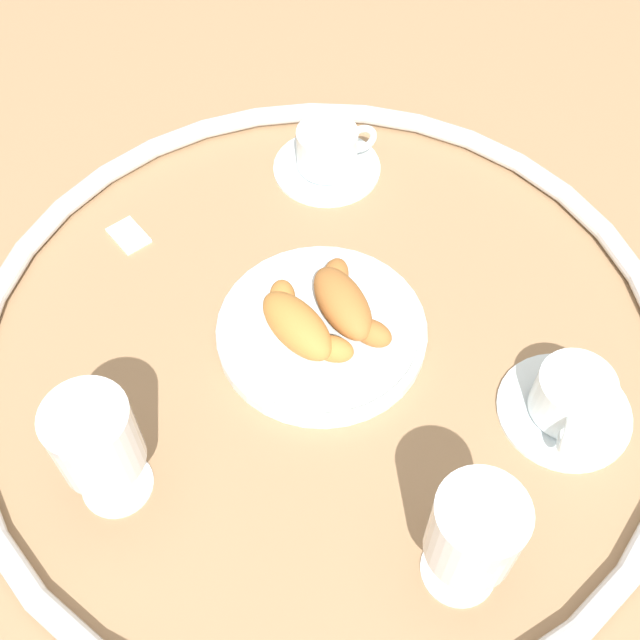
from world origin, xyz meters
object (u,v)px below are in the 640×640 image
(croissant_small, at_px, (345,303))
(juice_glass_left, at_px, (474,533))
(sugar_packet, at_px, (128,234))
(pastry_plate, at_px, (320,330))
(croissant_large, at_px, (299,324))
(coffee_cup_far, at_px, (570,400))
(coffee_cup_near, at_px, (328,153))
(juice_glass_right, at_px, (96,441))

(croissant_small, relative_size, juice_glass_left, 0.90)
(juice_glass_left, bearing_deg, sugar_packet, -140.86)
(pastry_plate, height_order, sugar_packet, pastry_plate)
(croissant_large, relative_size, coffee_cup_far, 0.87)
(pastry_plate, relative_size, juice_glass_left, 1.62)
(croissant_small, xyz_separation_m, sugar_packet, (-0.14, -0.25, -0.04))
(sugar_packet, bearing_deg, pastry_plate, 18.40)
(croissant_large, bearing_deg, croissant_small, 117.01)
(croissant_large, distance_m, coffee_cup_near, 0.27)
(coffee_cup_near, distance_m, sugar_packet, 0.26)
(sugar_packet, bearing_deg, croissant_large, 13.65)
(croissant_small, height_order, sugar_packet, croissant_small)
(sugar_packet, bearing_deg, croissant_small, 23.86)
(croissant_large, relative_size, sugar_packet, 2.38)
(pastry_plate, relative_size, juice_glass_right, 1.62)
(pastry_plate, height_order, croissant_small, croissant_small)
(juice_glass_left, xyz_separation_m, sugar_packet, (-0.41, -0.33, -0.09))
(croissant_small, height_order, juice_glass_right, juice_glass_right)
(pastry_plate, height_order, croissant_large, croissant_large)
(croissant_large, height_order, coffee_cup_near, croissant_large)
(coffee_cup_far, xyz_separation_m, juice_glass_right, (0.06, -0.44, 0.07))
(pastry_plate, xyz_separation_m, croissant_large, (0.01, -0.02, 0.03))
(coffee_cup_far, xyz_separation_m, sugar_packet, (-0.26, -0.46, -0.02))
(coffee_cup_near, distance_m, coffee_cup_far, 0.42)
(coffee_cup_near, relative_size, juice_glass_left, 0.97)
(coffee_cup_near, bearing_deg, pastry_plate, -4.58)
(croissant_large, xyz_separation_m, juice_glass_left, (0.25, 0.14, 0.05))
(coffee_cup_far, height_order, sugar_packet, coffee_cup_far)
(pastry_plate, distance_m, coffee_cup_far, 0.26)
(pastry_plate, bearing_deg, sugar_packet, -124.53)
(coffee_cup_near, bearing_deg, juice_glass_left, 10.20)
(croissant_large, distance_m, juice_glass_right, 0.24)
(coffee_cup_near, bearing_deg, sugar_packet, -66.60)
(coffee_cup_far, distance_m, juice_glass_right, 0.45)
(pastry_plate, xyz_separation_m, sugar_packet, (-0.15, -0.22, -0.01))
(croissant_small, bearing_deg, coffee_cup_far, 61.16)
(pastry_plate, bearing_deg, croissant_large, -63.37)
(croissant_small, relative_size, juice_glass_right, 0.90)
(juice_glass_right, distance_m, sugar_packet, 0.33)
(sugar_packet, bearing_deg, coffee_cup_near, 76.33)
(croissant_large, xyz_separation_m, coffee_cup_far, (0.09, 0.26, -0.01))
(pastry_plate, xyz_separation_m, coffee_cup_near, (-0.26, 0.02, 0.02))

